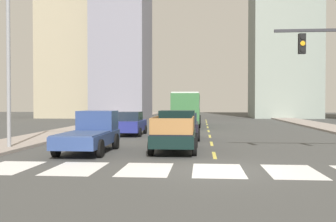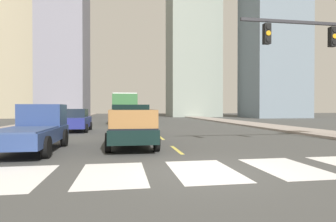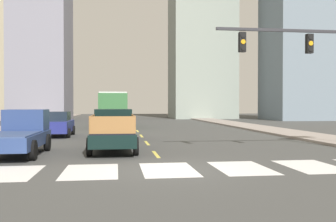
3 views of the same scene
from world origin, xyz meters
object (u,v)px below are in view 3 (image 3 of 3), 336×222
(city_bus, at_px, (113,107))
(sedan_near_left, at_px, (57,124))
(sedan_mid, at_px, (117,126))
(traffic_signal_gantry, at_px, (331,60))
(pickup_stakebed, at_px, (113,131))
(pickup_dark, at_px, (20,133))

(city_bus, distance_m, sedan_near_left, 11.91)
(sedan_mid, relative_size, sedan_near_left, 1.00)
(sedan_mid, bearing_deg, traffic_signal_gantry, -43.11)
(pickup_stakebed, distance_m, pickup_dark, 4.16)
(city_bus, xyz_separation_m, sedan_near_left, (-3.73, -11.26, -1.09))
(pickup_dark, relative_size, city_bus, 0.48)
(city_bus, height_order, sedan_mid, city_bus)
(sedan_near_left, height_order, traffic_signal_gantry, traffic_signal_gantry)
(sedan_mid, relative_size, traffic_signal_gantry, 0.57)
(pickup_dark, bearing_deg, city_bus, 81.30)
(sedan_near_left, bearing_deg, traffic_signal_gantry, -37.41)
(pickup_stakebed, relative_size, pickup_dark, 1.00)
(sedan_mid, distance_m, sedan_near_left, 4.92)
(pickup_stakebed, bearing_deg, sedan_near_left, 113.56)
(city_bus, bearing_deg, pickup_dark, -102.77)
(city_bus, height_order, sedan_near_left, city_bus)
(pickup_dark, relative_size, sedan_near_left, 1.18)
(pickup_stakebed, xyz_separation_m, sedan_mid, (0.18, 5.87, -0.08))
(pickup_stakebed, xyz_separation_m, sedan_near_left, (-3.88, 8.64, -0.08))
(sedan_mid, xyz_separation_m, traffic_signal_gantry, (9.36, -8.56, 3.29))
(pickup_stakebed, xyz_separation_m, traffic_signal_gantry, (9.54, -2.69, 3.21))
(traffic_signal_gantry, bearing_deg, sedan_mid, 137.57)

